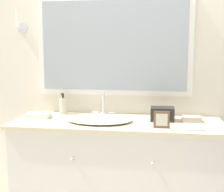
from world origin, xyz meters
TOP-DOWN VIEW (x-y plane):
  - wall_back at (-0.00, 0.65)m, footprint 8.00×0.18m
  - vanity_counter at (0.00, 0.32)m, footprint 1.65×0.60m
  - sink_basin at (-0.14, 0.30)m, footprint 0.52×0.42m
  - soap_bottle at (-0.51, 0.53)m, footprint 0.06×0.06m
  - appliance_box at (0.35, 0.40)m, footprint 0.18×0.14m
  - picture_frame at (0.34, 0.15)m, footprint 0.12×0.01m
  - hand_towel_near_sink at (0.58, 0.40)m, footprint 0.15×0.10m
  - hand_towel_far_corner at (-0.66, 0.35)m, footprint 0.20×0.10m
  - metal_tray at (0.58, 0.16)m, footprint 0.15×0.13m

SIDE VIEW (x-z plane):
  - vanity_counter at x=0.00m, z-range 0.00..0.92m
  - metal_tray at x=0.58m, z-range 0.91..0.92m
  - sink_basin at x=-0.14m, z-range 0.83..1.03m
  - hand_towel_far_corner at x=-0.66m, z-range 0.91..0.95m
  - hand_towel_near_sink at x=0.58m, z-range 0.91..0.96m
  - appliance_box at x=0.35m, z-range 0.91..1.02m
  - picture_frame at x=0.34m, z-range 0.91..1.04m
  - soap_bottle at x=-0.51m, z-range 0.90..1.08m
  - wall_back at x=0.00m, z-range 0.01..2.56m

